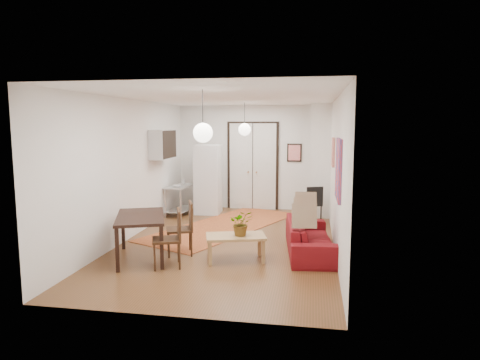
% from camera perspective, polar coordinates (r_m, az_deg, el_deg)
% --- Properties ---
extents(floor, '(7.00, 7.00, 0.00)m').
position_cam_1_polar(floor, '(8.84, -1.48, -8.17)').
color(floor, brown).
rests_on(floor, ground).
extents(ceiling, '(4.20, 7.00, 0.02)m').
position_cam_1_polar(ceiling, '(8.53, -1.55, 10.95)').
color(ceiling, white).
rests_on(ceiling, wall_back).
extents(wall_back, '(4.20, 0.02, 2.90)m').
position_cam_1_polar(wall_back, '(12.00, 1.75, 3.01)').
color(wall_back, white).
rests_on(wall_back, floor).
extents(wall_front, '(4.20, 0.02, 2.90)m').
position_cam_1_polar(wall_front, '(5.21, -9.04, -2.94)').
color(wall_front, white).
rests_on(wall_front, floor).
extents(wall_left, '(0.02, 7.00, 2.90)m').
position_cam_1_polar(wall_left, '(9.20, -14.45, 1.42)').
color(wall_left, white).
rests_on(wall_left, floor).
extents(wall_right, '(0.02, 7.00, 2.90)m').
position_cam_1_polar(wall_right, '(8.41, 12.67, 0.92)').
color(wall_right, white).
rests_on(wall_right, floor).
extents(double_doors, '(1.44, 0.06, 2.50)m').
position_cam_1_polar(double_doors, '(11.98, 1.71, 1.81)').
color(double_doors, silver).
rests_on(double_doors, wall_back).
extents(stub_partition, '(0.50, 0.10, 2.90)m').
position_cam_1_polar(stub_partition, '(10.94, 10.70, 2.45)').
color(stub_partition, white).
rests_on(stub_partition, floor).
extents(wall_cabinet, '(0.35, 1.00, 0.70)m').
position_cam_1_polar(wall_cabinet, '(10.49, -10.28, 4.72)').
color(wall_cabinet, silver).
rests_on(wall_cabinet, wall_left).
extents(painting_popart, '(0.05, 1.00, 1.00)m').
position_cam_1_polar(painting_popart, '(7.15, 13.01, 1.40)').
color(painting_popart, red).
rests_on(painting_popart, wall_right).
extents(painting_abstract, '(0.05, 0.50, 0.60)m').
position_cam_1_polar(painting_abstract, '(9.17, 12.33, 3.66)').
color(painting_abstract, '#F0E5C8').
rests_on(painting_abstract, wall_right).
extents(poster_back, '(0.40, 0.03, 0.50)m').
position_cam_1_polar(poster_back, '(11.85, 7.25, 3.63)').
color(poster_back, red).
rests_on(poster_back, wall_back).
extents(print_left, '(0.03, 0.44, 0.54)m').
position_cam_1_polar(print_left, '(11.01, -10.13, 5.11)').
color(print_left, '#9A6840').
rests_on(print_left, wall_left).
extents(pendant_back, '(0.30, 0.30, 0.80)m').
position_cam_1_polar(pendant_back, '(10.48, 0.62, 6.76)').
color(pendant_back, white).
rests_on(pendant_back, ceiling).
extents(pendant_front, '(0.30, 0.30, 0.80)m').
position_cam_1_polar(pendant_front, '(6.56, -4.96, 6.30)').
color(pendant_front, white).
rests_on(pendant_front, ceiling).
extents(kilim_rug, '(3.32, 4.68, 0.01)m').
position_cam_1_polar(kilim_rug, '(10.11, -2.12, -6.13)').
color(kilim_rug, '#C16730').
rests_on(kilim_rug, floor).
extents(sofa, '(1.02, 2.13, 0.60)m').
position_cam_1_polar(sofa, '(8.09, 9.31, -7.54)').
color(sofa, maroon).
rests_on(sofa, floor).
extents(coffee_table, '(1.14, 0.83, 0.46)m').
position_cam_1_polar(coffee_table, '(7.54, -0.59, -7.82)').
color(coffee_table, '#AD8051').
rests_on(coffee_table, floor).
extents(potted_plant, '(0.44, 0.48, 0.44)m').
position_cam_1_polar(potted_plant, '(7.45, 0.17, -5.76)').
color(potted_plant, '#34672E').
rests_on(potted_plant, coffee_table).
extents(kitchen_counter, '(0.65, 1.09, 0.79)m').
position_cam_1_polar(kitchen_counter, '(11.36, -7.89, -2.19)').
color(kitchen_counter, silver).
rests_on(kitchen_counter, floor).
extents(bowl, '(0.23, 0.23, 0.05)m').
position_cam_1_polar(bowl, '(11.03, -8.39, -0.79)').
color(bowl, silver).
rests_on(bowl, kitchen_counter).
extents(soap_bottle, '(0.09, 0.09, 0.16)m').
position_cam_1_polar(soap_bottle, '(11.54, -7.55, -0.12)').
color(soap_bottle, teal).
rests_on(soap_bottle, kitchen_counter).
extents(fridge, '(0.66, 0.66, 1.84)m').
position_cam_1_polar(fridge, '(11.42, -4.28, 0.09)').
color(fridge, white).
rests_on(fridge, floor).
extents(dining_table, '(1.26, 1.61, 0.78)m').
position_cam_1_polar(dining_table, '(7.78, -13.13, -5.25)').
color(dining_table, black).
rests_on(dining_table, floor).
extents(dining_chair_near, '(0.59, 0.72, 0.97)m').
position_cam_1_polar(dining_chair_near, '(8.01, -7.88, -5.74)').
color(dining_chair_near, '#392312').
rests_on(dining_chair_near, floor).
extents(dining_chair_far, '(0.59, 0.72, 0.97)m').
position_cam_1_polar(dining_chair_far, '(7.37, -9.53, -6.94)').
color(dining_chair_far, '#392312').
rests_on(dining_chair_far, floor).
extents(black_side_chair, '(0.53, 0.54, 0.89)m').
position_cam_1_polar(black_side_chair, '(10.68, 9.56, -2.68)').
color(black_side_chair, black).
rests_on(black_side_chair, floor).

